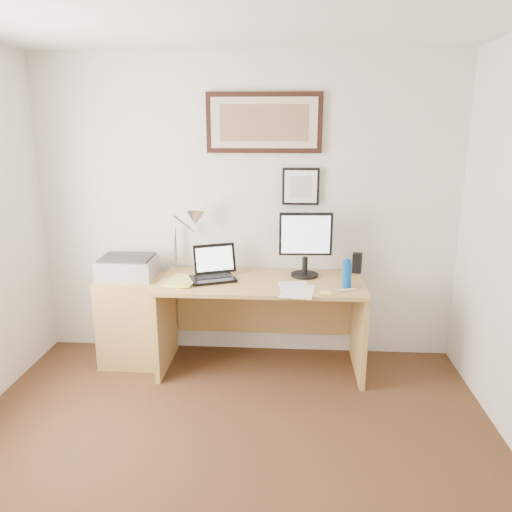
# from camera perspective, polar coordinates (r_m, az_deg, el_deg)

# --- Properties ---
(wall_back) EXTENTS (3.50, 0.02, 2.50)m
(wall_back) POSITION_cam_1_polar(r_m,az_deg,el_deg) (4.17, -1.17, 5.31)
(wall_back) COLOR silver
(wall_back) RESTS_ON ground
(side_cabinet) EXTENTS (0.50, 0.40, 0.73)m
(side_cabinet) POSITION_cam_1_polar(r_m,az_deg,el_deg) (4.29, -13.93, -7.18)
(side_cabinet) COLOR #A88446
(side_cabinet) RESTS_ON floor
(water_bottle) EXTENTS (0.07, 0.07, 0.20)m
(water_bottle) POSITION_cam_1_polar(r_m,az_deg,el_deg) (3.80, 10.35, -2.05)
(water_bottle) COLOR #0D4EB0
(water_bottle) RESTS_ON desk
(bottle_cap) EXTENTS (0.04, 0.04, 0.02)m
(bottle_cap) POSITION_cam_1_polar(r_m,az_deg,el_deg) (3.77, 10.42, -0.43)
(bottle_cap) COLOR #0D4EB0
(bottle_cap) RESTS_ON water_bottle
(speaker) EXTENTS (0.09, 0.08, 0.17)m
(speaker) POSITION_cam_1_polar(r_m,az_deg,el_deg) (4.19, 11.47, -0.79)
(speaker) COLOR black
(speaker) RESTS_ON desk
(paper_sheet_a) EXTENTS (0.27, 0.36, 0.00)m
(paper_sheet_a) POSITION_cam_1_polar(r_m,az_deg,el_deg) (3.76, 4.50, -3.68)
(paper_sheet_a) COLOR white
(paper_sheet_a) RESTS_ON desk
(paper_sheet_b) EXTENTS (0.28, 0.36, 0.00)m
(paper_sheet_b) POSITION_cam_1_polar(r_m,az_deg,el_deg) (3.68, 4.79, -4.03)
(paper_sheet_b) COLOR white
(paper_sheet_b) RESTS_ON desk
(sticky_pad) EXTENTS (0.08, 0.08, 0.01)m
(sticky_pad) POSITION_cam_1_polar(r_m,az_deg,el_deg) (3.66, 7.98, -4.16)
(sticky_pad) COLOR #EDF373
(sticky_pad) RESTS_ON desk
(marker_pen) EXTENTS (0.14, 0.06, 0.02)m
(marker_pen) POSITION_cam_1_polar(r_m,az_deg,el_deg) (3.74, 10.28, -3.85)
(marker_pen) COLOR white
(marker_pen) RESTS_ON desk
(book) EXTENTS (0.26, 0.32, 0.02)m
(book) POSITION_cam_1_polar(r_m,az_deg,el_deg) (3.96, -9.87, -2.73)
(book) COLOR #E0DC69
(book) RESTS_ON desk
(desk) EXTENTS (1.60, 0.70, 0.75)m
(desk) POSITION_cam_1_polar(r_m,az_deg,el_deg) (4.07, 0.66, -5.64)
(desk) COLOR #A88446
(desk) RESTS_ON floor
(laptop) EXTENTS (0.41, 0.41, 0.26)m
(laptop) POSITION_cam_1_polar(r_m,az_deg,el_deg) (3.97, -4.89, -1.77)
(laptop) COLOR black
(laptop) RESTS_ON desk
(lcd_monitor) EXTENTS (0.42, 0.22, 0.52)m
(lcd_monitor) POSITION_cam_1_polar(r_m,az_deg,el_deg) (3.97, 5.68, 1.67)
(lcd_monitor) COLOR black
(lcd_monitor) RESTS_ON desk
(printer) EXTENTS (0.44, 0.34, 0.18)m
(printer) POSITION_cam_1_polar(r_m,az_deg,el_deg) (4.17, -14.47, -1.24)
(printer) COLOR #9F9FA2
(printer) RESTS_ON side_cabinet
(desk_lamp) EXTENTS (0.29, 0.27, 0.53)m
(desk_lamp) POSITION_cam_1_polar(r_m,az_deg,el_deg) (4.05, -7.17, 4.02)
(desk_lamp) COLOR silver
(desk_lamp) RESTS_ON desk
(picture_large) EXTENTS (0.92, 0.04, 0.47)m
(picture_large) POSITION_cam_1_polar(r_m,az_deg,el_deg) (4.07, 0.92, 14.98)
(picture_large) COLOR black
(picture_large) RESTS_ON wall_back
(picture_small) EXTENTS (0.30, 0.03, 0.30)m
(picture_small) POSITION_cam_1_polar(r_m,az_deg,el_deg) (4.10, 5.13, 7.92)
(picture_small) COLOR black
(picture_small) RESTS_ON wall_back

